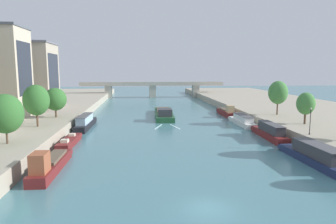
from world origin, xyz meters
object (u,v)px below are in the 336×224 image
(moored_boat_left_midway, at_px, (50,164))
(moored_boat_left_second, at_px, (85,122))
(tree_right_third, at_px, (278,93))
(moored_boat_left_lone, at_px, (70,141))
(moored_boat_right_downstream, at_px, (270,132))
(lamppost_right_bank, at_px, (310,120))
(tree_right_far, at_px, (306,104))
(moored_boat_right_far, at_px, (226,112))
(bridge_far, at_px, (153,88))
(tree_left_past_mid, at_px, (36,100))
(tree_left_end_of_row, at_px, (5,114))
(tree_left_by_lamp, at_px, (55,99))
(moored_boat_right_end, at_px, (242,120))
(moored_boat_right_gap_after, at_px, (315,155))
(barge_midriver, at_px, (164,113))

(moored_boat_left_midway, relative_size, moored_boat_left_second, 0.89)
(tree_right_third, bearing_deg, moored_boat_left_lone, -160.66)
(moored_boat_right_downstream, relative_size, lamppost_right_bank, 3.08)
(tree_right_far, bearing_deg, moored_boat_right_downstream, -166.47)
(tree_right_far, distance_m, lamppost_right_bank, 9.94)
(moored_boat_right_far, distance_m, tree_right_far, 27.27)
(bridge_far, bearing_deg, moored_boat_left_second, -103.97)
(tree_left_past_mid, bearing_deg, tree_left_end_of_row, -89.81)
(tree_left_end_of_row, xyz_separation_m, tree_left_past_mid, (-0.04, 12.77, 0.56))
(tree_left_past_mid, bearing_deg, tree_left_by_lamp, 87.61)
(tree_right_third, bearing_deg, tree_left_end_of_row, -155.38)
(tree_right_far, relative_size, lamppost_right_bank, 1.40)
(tree_left_by_lamp, bearing_deg, tree_right_far, -14.66)
(bridge_far, bearing_deg, lamppost_right_bank, -77.18)
(moored_boat_right_end, xyz_separation_m, lamppost_right_bank, (3.57, -20.74, 3.53))
(moored_boat_right_far, distance_m, tree_right_third, 17.14)
(tree_right_far, bearing_deg, moored_boat_right_gap_after, -115.16)
(moored_boat_right_downstream, height_order, lamppost_right_bank, lamppost_right_bank)
(tree_left_end_of_row, bearing_deg, tree_left_past_mid, 90.19)
(moored_boat_left_midway, xyz_separation_m, lamppost_right_bank, (37.11, 7.89, 3.50))
(moored_boat_right_far, xyz_separation_m, bridge_far, (-17.27, 55.26, 3.38))
(tree_right_third, height_order, bridge_far, tree_right_third)
(moored_boat_right_gap_after, bearing_deg, lamppost_right_bank, 65.11)
(moored_boat_left_second, distance_m, moored_boat_right_downstream, 36.97)
(moored_boat_right_gap_after, height_order, tree_left_past_mid, tree_left_past_mid)
(tree_right_third, xyz_separation_m, lamppost_right_bank, (-4.30, -20.52, -2.66))
(tree_left_by_lamp, height_order, tree_right_third, tree_right_third)
(lamppost_right_bank, bearing_deg, moored_boat_right_downstream, 114.71)
(moored_boat_left_midway, height_order, moored_boat_right_downstream, moored_boat_left_midway)
(moored_boat_right_end, bearing_deg, tree_left_end_of_row, -151.11)
(moored_boat_right_end, bearing_deg, moored_boat_right_downstream, -88.71)
(barge_midriver, distance_m, moored_boat_right_downstream, 31.63)
(moored_boat_left_second, height_order, moored_boat_right_gap_after, moored_boat_left_second)
(barge_midriver, relative_size, moored_boat_left_midway, 1.72)
(moored_boat_left_second, xyz_separation_m, bridge_far, (17.29, 69.51, 3.17))
(tree_right_far, bearing_deg, moored_boat_left_midway, -157.91)
(tree_left_end_of_row, distance_m, tree_right_third, 53.56)
(moored_boat_left_lone, distance_m, moored_boat_left_second, 14.68)
(tree_left_past_mid, bearing_deg, moored_boat_left_midway, -68.82)
(moored_boat_right_gap_after, height_order, lamppost_right_bank, lamppost_right_bank)
(tree_left_past_mid, bearing_deg, moored_boat_right_gap_after, -24.60)
(moored_boat_left_lone, distance_m, tree_left_past_mid, 10.52)
(barge_midriver, distance_m, moored_boat_right_end, 21.08)
(moored_boat_right_far, relative_size, tree_left_past_mid, 1.61)
(moored_boat_left_lone, bearing_deg, tree_right_third, 19.34)
(moored_boat_right_far, distance_m, bridge_far, 57.99)
(moored_boat_left_lone, distance_m, moored_boat_right_downstream, 34.62)
(moored_boat_right_downstream, height_order, tree_left_by_lamp, tree_left_by_lamp)
(moored_boat_left_lone, relative_size, tree_right_third, 1.37)
(bridge_far, bearing_deg, tree_right_far, -73.06)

